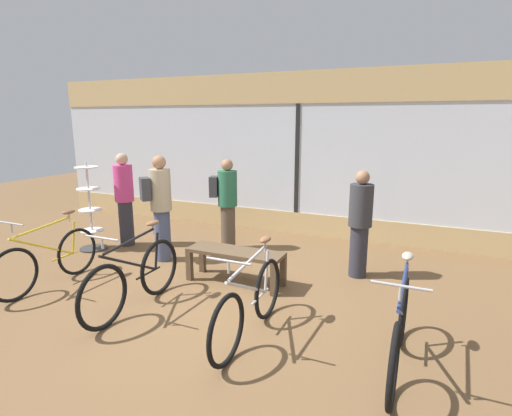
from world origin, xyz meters
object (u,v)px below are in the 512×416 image
(customer_mid_floor, at_px, (227,201))
(bicycle_left, at_px, (134,278))
(customer_near_rack, at_px, (160,205))
(customer_by_window, at_px, (360,222))
(accessory_rack, at_px, (91,214))
(display_bench, at_px, (235,256))
(bicycle_right, at_px, (250,303))
(customer_near_bench, at_px, (125,198))
(bicycle_far_right, at_px, (399,331))
(bicycle_far_left, at_px, (49,259))

(customer_mid_floor, bearing_deg, bicycle_left, -88.22)
(bicycle_left, bearing_deg, customer_near_rack, 116.16)
(bicycle_left, bearing_deg, customer_by_window, 43.40)
(accessory_rack, bearing_deg, display_bench, -5.95)
(bicycle_right, bearing_deg, customer_near_bench, 149.75)
(customer_near_bench, bearing_deg, display_bench, -16.10)
(bicycle_far_right, distance_m, customer_by_window, 2.34)
(customer_mid_floor, bearing_deg, display_bench, -57.73)
(accessory_rack, relative_size, display_bench, 1.13)
(bicycle_far_right, height_order, display_bench, bicycle_far_right)
(bicycle_far_left, distance_m, customer_mid_floor, 2.95)
(bicycle_far_left, height_order, customer_mid_floor, customer_mid_floor)
(bicycle_far_left, xyz_separation_m, customer_near_rack, (0.79, 1.51, 0.55))
(bicycle_left, distance_m, customer_near_bench, 2.79)
(customer_by_window, height_order, customer_mid_floor, customer_mid_floor)
(customer_near_rack, distance_m, customer_by_window, 3.16)
(bicycle_far_left, bearing_deg, customer_mid_floor, 59.14)
(accessory_rack, relative_size, customer_mid_floor, 0.98)
(bicycle_far_right, xyz_separation_m, customer_near_bench, (-4.96, 1.97, 0.51))
(bicycle_far_right, relative_size, customer_near_rack, 1.00)
(bicycle_right, height_order, accessory_rack, accessory_rack)
(customer_near_rack, bearing_deg, bicycle_far_left, -117.77)
(bicycle_right, distance_m, display_bench, 1.49)
(accessory_rack, xyz_separation_m, customer_near_bench, (0.39, 0.45, 0.24))
(bicycle_far_left, height_order, bicycle_far_right, bicycle_far_right)
(bicycle_far_right, distance_m, display_bench, 2.60)
(bicycle_far_right, distance_m, accessory_rack, 5.58)
(customer_by_window, relative_size, customer_mid_floor, 0.98)
(bicycle_left, bearing_deg, bicycle_far_left, 177.38)
(bicycle_right, xyz_separation_m, bicycle_far_right, (1.50, 0.05, 0.00))
(bicycle_far_right, bearing_deg, customer_by_window, 109.05)
(bicycle_right, relative_size, customer_near_rack, 1.00)
(bicycle_left, height_order, customer_by_window, customer_by_window)
(customer_by_window, bearing_deg, customer_mid_floor, 171.23)
(accessory_rack, bearing_deg, customer_near_bench, 48.60)
(bicycle_far_left, bearing_deg, customer_near_rack, 62.23)
(bicycle_right, height_order, display_bench, bicycle_right)
(bicycle_left, relative_size, customer_near_bench, 1.03)
(customer_near_bench, bearing_deg, customer_mid_floor, 17.65)
(customer_by_window, bearing_deg, bicycle_far_left, -151.38)
(bicycle_far_left, distance_m, display_bench, 2.61)
(bicycle_far_left, xyz_separation_m, display_bench, (2.34, 1.16, 0.00))
(customer_mid_floor, bearing_deg, bicycle_right, -57.48)
(customer_near_rack, relative_size, customer_mid_floor, 1.07)
(display_bench, height_order, customer_mid_floor, customer_mid_floor)
(bicycle_left, xyz_separation_m, display_bench, (0.77, 1.23, -0.01))
(bicycle_left, relative_size, bicycle_far_right, 1.01)
(display_bench, xyz_separation_m, customer_near_rack, (-1.54, 0.35, 0.55))
(bicycle_left, bearing_deg, customer_near_bench, 133.41)
(bicycle_far_right, relative_size, customer_by_window, 1.10)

